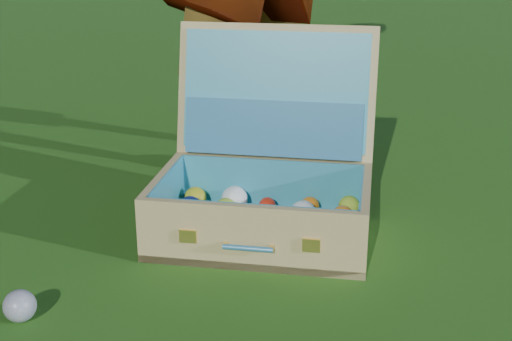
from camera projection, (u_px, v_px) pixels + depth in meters
name	position (u px, v px, depth m)	size (l,w,h in m)	color
ground	(202.00, 277.00, 1.72)	(60.00, 60.00, 0.00)	#215114
stray_ball	(20.00, 306.00, 1.53)	(0.07, 0.07, 0.07)	#4272AD
suitcase	(267.00, 176.00, 1.95)	(0.71, 0.67, 0.54)	tan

